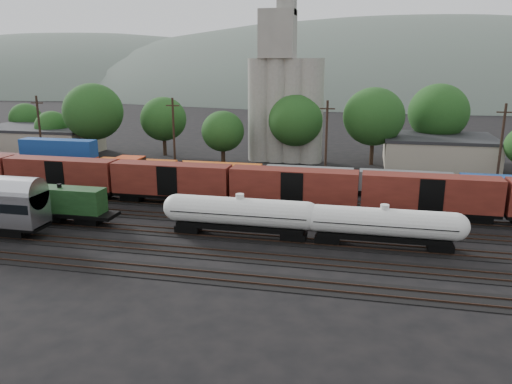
% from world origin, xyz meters
% --- Properties ---
extents(ground, '(600.00, 600.00, 0.00)m').
position_xyz_m(ground, '(0.00, 0.00, 0.00)').
color(ground, black).
extents(tracks, '(180.00, 33.20, 0.20)m').
position_xyz_m(tracks, '(0.00, 0.00, 0.05)').
color(tracks, black).
rests_on(tracks, ground).
extents(green_locomotive, '(16.76, 2.96, 4.44)m').
position_xyz_m(green_locomotive, '(-17.61, -5.00, 2.53)').
color(green_locomotive, black).
rests_on(green_locomotive, ground).
extents(tank_car_a, '(16.38, 2.93, 4.29)m').
position_xyz_m(tank_car_a, '(5.68, -5.00, 2.56)').
color(tank_car_a, white).
rests_on(tank_car_a, ground).
extents(tank_car_b, '(15.55, 2.78, 4.08)m').
position_xyz_m(tank_car_b, '(19.86, -5.00, 2.44)').
color(tank_car_b, white).
rests_on(tank_car_b, ground).
extents(orange_locomotive, '(17.89, 2.98, 4.47)m').
position_xyz_m(orange_locomotive, '(-9.37, 10.00, 2.55)').
color(orange_locomotive, black).
rests_on(orange_locomotive, ground).
extents(boxcar_string, '(122.80, 2.90, 4.20)m').
position_xyz_m(boxcar_string, '(-13.41, 5.00, 3.12)').
color(boxcar_string, black).
rests_on(boxcar_string, ground).
extents(container_wall, '(165.25, 2.60, 5.80)m').
position_xyz_m(container_wall, '(-10.84, 15.00, 2.09)').
color(container_wall, black).
rests_on(container_wall, ground).
extents(grain_silo, '(13.40, 5.00, 29.00)m').
position_xyz_m(grain_silo, '(3.28, 36.00, 11.26)').
color(grain_silo, gray).
rests_on(grain_silo, ground).
extents(industrial_sheds, '(119.38, 17.26, 5.10)m').
position_xyz_m(industrial_sheds, '(6.63, 35.25, 2.56)').
color(industrial_sheds, '#9E937F').
rests_on(industrial_sheds, ground).
extents(tree_band, '(164.53, 23.60, 13.76)m').
position_xyz_m(tree_band, '(0.75, 36.53, 7.65)').
color(tree_band, black).
rests_on(tree_band, ground).
extents(utility_poles, '(122.20, 0.36, 12.00)m').
position_xyz_m(utility_poles, '(0.00, 22.00, 6.21)').
color(utility_poles, black).
rests_on(utility_poles, ground).
extents(distant_hills, '(860.00, 286.00, 130.00)m').
position_xyz_m(distant_hills, '(23.92, 260.00, -20.56)').
color(distant_hills, '#59665B').
rests_on(distant_hills, ground).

